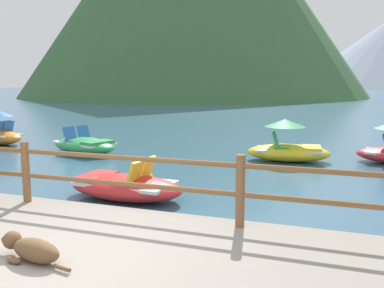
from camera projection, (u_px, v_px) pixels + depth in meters
ground_plane at (310, 104)px, 41.93m from camera, size 200.00×200.00×0.00m
dock_railing at (123, 174)px, 5.93m from camera, size 23.92×0.12×0.95m
dog_resting at (31, 249)px, 4.42m from camera, size 1.07×0.43×0.26m
pedal_boat_0 at (85, 145)px, 13.25m from camera, size 2.80×2.08×0.84m
pedal_boat_4 at (125, 186)px, 8.12m from camera, size 2.45×1.31×0.83m
pedal_boat_6 at (288, 148)px, 11.93m from camera, size 2.45×1.46×1.21m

